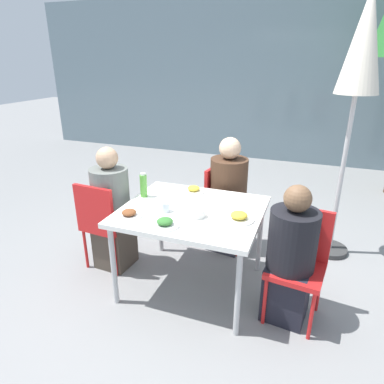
# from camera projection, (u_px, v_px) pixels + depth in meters

# --- Properties ---
(ground_plane) EXTENTS (24.00, 24.00, 0.00)m
(ground_plane) POSITION_uv_depth(u_px,v_px,m) (192.00, 284.00, 3.09)
(ground_plane) COLOR gray
(building_facade) EXTENTS (10.00, 0.20, 3.00)m
(building_facade) POSITION_uv_depth(u_px,v_px,m) (274.00, 81.00, 6.38)
(building_facade) COLOR slate
(building_facade) RESTS_ON ground
(dining_table) EXTENTS (1.14, 1.00, 0.75)m
(dining_table) POSITION_uv_depth(u_px,v_px,m) (192.00, 216.00, 2.84)
(dining_table) COLOR white
(dining_table) RESTS_ON ground
(chair_left) EXTENTS (0.43, 0.43, 0.87)m
(chair_left) POSITION_uv_depth(u_px,v_px,m) (103.00, 220.00, 3.17)
(chair_left) COLOR red
(chair_left) RESTS_ON ground
(person_left) EXTENTS (0.35, 0.35, 1.19)m
(person_left) POSITION_uv_depth(u_px,v_px,m) (112.00, 213.00, 3.20)
(person_left) COLOR #473D33
(person_left) RESTS_ON ground
(chair_right) EXTENTS (0.45, 0.45, 0.87)m
(chair_right) POSITION_uv_depth(u_px,v_px,m) (299.00, 256.00, 2.59)
(chair_right) COLOR red
(chair_right) RESTS_ON ground
(person_right) EXTENTS (0.36, 0.36, 1.10)m
(person_right) POSITION_uv_depth(u_px,v_px,m) (290.00, 259.00, 2.55)
(person_right) COLOR black
(person_right) RESTS_ON ground
(chair_far) EXTENTS (0.46, 0.46, 0.87)m
(chair_far) POSITION_uv_depth(u_px,v_px,m) (223.00, 200.00, 3.60)
(chair_far) COLOR red
(chair_far) RESTS_ON ground
(person_far) EXTENTS (0.38, 0.38, 1.20)m
(person_far) POSITION_uv_depth(u_px,v_px,m) (228.00, 199.00, 3.50)
(person_far) COLOR #383842
(person_far) RESTS_ON ground
(closed_umbrella) EXTENTS (0.38, 0.38, 2.49)m
(closed_umbrella) POSITION_uv_depth(u_px,v_px,m) (362.00, 55.00, 2.91)
(closed_umbrella) COLOR #333333
(closed_umbrella) RESTS_ON ground
(plate_0) EXTENTS (0.24, 0.24, 0.07)m
(plate_0) POSITION_uv_depth(u_px,v_px,m) (239.00, 217.00, 2.62)
(plate_0) COLOR white
(plate_0) RESTS_ON dining_table
(plate_1) EXTENTS (0.22, 0.22, 0.06)m
(plate_1) POSITION_uv_depth(u_px,v_px,m) (165.00, 223.00, 2.52)
(plate_1) COLOR white
(plate_1) RESTS_ON dining_table
(plate_2) EXTENTS (0.21, 0.21, 0.06)m
(plate_2) POSITION_uv_depth(u_px,v_px,m) (129.00, 214.00, 2.67)
(plate_2) COLOR white
(plate_2) RESTS_ON dining_table
(plate_3) EXTENTS (0.21, 0.21, 0.06)m
(plate_3) POSITION_uv_depth(u_px,v_px,m) (194.00, 190.00, 3.16)
(plate_3) COLOR white
(plate_3) RESTS_ON dining_table
(bottle) EXTENTS (0.06, 0.06, 0.22)m
(bottle) POSITION_uv_depth(u_px,v_px,m) (144.00, 185.00, 3.03)
(bottle) COLOR #51A338
(bottle) RESTS_ON dining_table
(drinking_cup) EXTENTS (0.08, 0.08, 0.08)m
(drinking_cup) POSITION_uv_depth(u_px,v_px,m) (165.00, 207.00, 2.75)
(drinking_cup) COLOR silver
(drinking_cup) RESTS_ON dining_table
(salad_bowl) EXTENTS (0.15, 0.15, 0.06)m
(salad_bowl) POSITION_uv_depth(u_px,v_px,m) (195.00, 213.00, 2.67)
(salad_bowl) COLOR white
(salad_bowl) RESTS_ON dining_table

